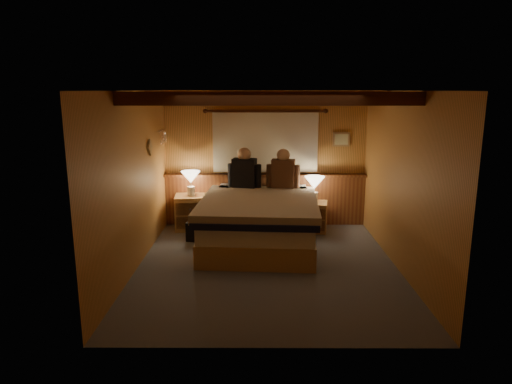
{
  "coord_description": "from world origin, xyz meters",
  "views": [
    {
      "loc": [
        -0.13,
        -6.02,
        2.41
      ],
      "look_at": [
        -0.16,
        0.4,
        0.97
      ],
      "focal_mm": 32.0,
      "sensor_mm": 36.0,
      "label": 1
    }
  ],
  "objects_px": {
    "bed": "(259,221)",
    "nightstand_right": "(313,217)",
    "lamp_left": "(191,179)",
    "person_left": "(244,171)",
    "duffel_bag": "(204,230)",
    "person_right": "(283,172)",
    "lamp_right": "(314,184)",
    "nightstand_left": "(191,212)"
  },
  "relations": [
    {
      "from": "lamp_left",
      "to": "person_right",
      "type": "height_order",
      "value": "person_right"
    },
    {
      "from": "lamp_left",
      "to": "lamp_right",
      "type": "xyz_separation_m",
      "value": [
        2.13,
        -0.08,
        -0.08
      ]
    },
    {
      "from": "bed",
      "to": "nightstand_left",
      "type": "relative_size",
      "value": 3.94
    },
    {
      "from": "bed",
      "to": "nightstand_left",
      "type": "distance_m",
      "value": 1.49
    },
    {
      "from": "nightstand_right",
      "to": "person_left",
      "type": "height_order",
      "value": "person_left"
    },
    {
      "from": "nightstand_left",
      "to": "lamp_left",
      "type": "xyz_separation_m",
      "value": [
        0.01,
        -0.02,
        0.61
      ]
    },
    {
      "from": "person_left",
      "to": "nightstand_left",
      "type": "bearing_deg",
      "value": -173.23
    },
    {
      "from": "bed",
      "to": "lamp_right",
      "type": "xyz_separation_m",
      "value": [
        0.95,
        0.78,
        0.43
      ]
    },
    {
      "from": "person_left",
      "to": "person_right",
      "type": "relative_size",
      "value": 1.02
    },
    {
      "from": "person_left",
      "to": "duffel_bag",
      "type": "relative_size",
      "value": 1.26
    },
    {
      "from": "bed",
      "to": "lamp_left",
      "type": "relative_size",
      "value": 5.47
    },
    {
      "from": "person_left",
      "to": "person_right",
      "type": "distance_m",
      "value": 0.66
    },
    {
      "from": "bed",
      "to": "nightstand_right",
      "type": "relative_size",
      "value": 4.49
    },
    {
      "from": "bed",
      "to": "duffel_bag",
      "type": "xyz_separation_m",
      "value": [
        -0.91,
        0.27,
        -0.24
      ]
    },
    {
      "from": "nightstand_right",
      "to": "person_right",
      "type": "xyz_separation_m",
      "value": [
        -0.53,
        0.02,
        0.79
      ]
    },
    {
      "from": "lamp_left",
      "to": "person_right",
      "type": "xyz_separation_m",
      "value": [
        1.59,
        -0.08,
        0.14
      ]
    },
    {
      "from": "nightstand_left",
      "to": "lamp_right",
      "type": "bearing_deg",
      "value": -7.61
    },
    {
      "from": "nightstand_left",
      "to": "person_right",
      "type": "xyz_separation_m",
      "value": [
        1.6,
        -0.09,
        0.74
      ]
    },
    {
      "from": "duffel_bag",
      "to": "bed",
      "type": "bearing_deg",
      "value": -7.36
    },
    {
      "from": "person_left",
      "to": "person_right",
      "type": "height_order",
      "value": "person_left"
    },
    {
      "from": "nightstand_right",
      "to": "lamp_left",
      "type": "relative_size",
      "value": 1.22
    },
    {
      "from": "lamp_right",
      "to": "person_right",
      "type": "bearing_deg",
      "value": 179.05
    },
    {
      "from": "person_left",
      "to": "duffel_bag",
      "type": "xyz_separation_m",
      "value": [
        -0.65,
        -0.53,
        -0.89
      ]
    },
    {
      "from": "lamp_left",
      "to": "person_left",
      "type": "distance_m",
      "value": 0.94
    },
    {
      "from": "nightstand_right",
      "to": "lamp_left",
      "type": "xyz_separation_m",
      "value": [
        -2.12,
        0.1,
        0.65
      ]
    },
    {
      "from": "duffel_bag",
      "to": "lamp_right",
      "type": "bearing_deg",
      "value": 24.47
    },
    {
      "from": "bed",
      "to": "lamp_right",
      "type": "distance_m",
      "value": 1.3
    },
    {
      "from": "nightstand_right",
      "to": "lamp_right",
      "type": "distance_m",
      "value": 0.57
    },
    {
      "from": "bed",
      "to": "nightstand_right",
      "type": "height_order",
      "value": "bed"
    },
    {
      "from": "person_left",
      "to": "person_right",
      "type": "bearing_deg",
      "value": 9.79
    },
    {
      "from": "person_right",
      "to": "duffel_bag",
      "type": "relative_size",
      "value": 1.23
    },
    {
      "from": "lamp_right",
      "to": "duffel_bag",
      "type": "height_order",
      "value": "lamp_right"
    },
    {
      "from": "bed",
      "to": "lamp_right",
      "type": "height_order",
      "value": "lamp_right"
    },
    {
      "from": "nightstand_right",
      "to": "person_left",
      "type": "relative_size",
      "value": 0.75
    },
    {
      "from": "bed",
      "to": "person_left",
      "type": "relative_size",
      "value": 3.35
    },
    {
      "from": "nightstand_left",
      "to": "duffel_bag",
      "type": "relative_size",
      "value": 1.07
    },
    {
      "from": "nightstand_left",
      "to": "lamp_left",
      "type": "distance_m",
      "value": 0.61
    },
    {
      "from": "person_left",
      "to": "lamp_left",
      "type": "bearing_deg",
      "value": -172.32
    },
    {
      "from": "nightstand_left",
      "to": "lamp_right",
      "type": "height_order",
      "value": "lamp_right"
    },
    {
      "from": "nightstand_right",
      "to": "lamp_left",
      "type": "bearing_deg",
      "value": -173.14
    },
    {
      "from": "lamp_left",
      "to": "nightstand_right",
      "type": "bearing_deg",
      "value": -2.6
    },
    {
      "from": "person_left",
      "to": "bed",
      "type": "bearing_deg",
      "value": -61.09
    }
  ]
}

